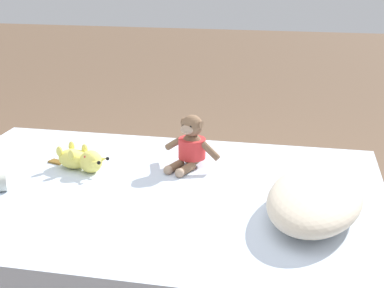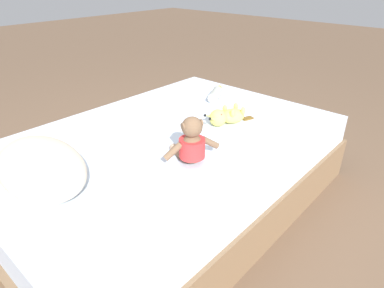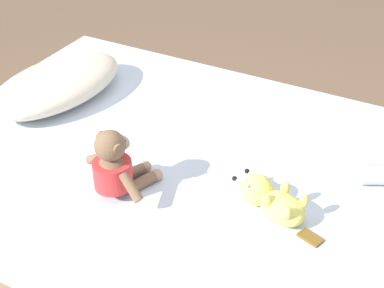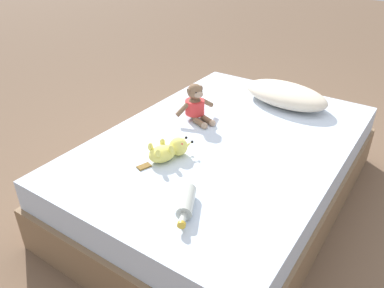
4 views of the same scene
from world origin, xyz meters
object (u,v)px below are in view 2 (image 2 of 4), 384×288
(plush_monkey, at_px, (191,144))
(plush_yellow_creature, at_px, (227,116))
(bed, at_px, (168,169))
(glass_bottle, at_px, (215,94))
(pillow, at_px, (41,165))

(plush_monkey, height_order, plush_yellow_creature, plush_monkey)
(bed, height_order, glass_bottle, glass_bottle)
(pillow, xyz_separation_m, plush_yellow_creature, (-0.24, -1.00, -0.02))
(glass_bottle, bearing_deg, pillow, 93.28)
(pillow, relative_size, plush_yellow_creature, 2.01)
(plush_yellow_creature, relative_size, glass_bottle, 1.34)
(plush_monkey, bearing_deg, glass_bottle, -59.03)
(bed, relative_size, glass_bottle, 8.07)
(pillow, xyz_separation_m, glass_bottle, (0.07, -1.29, -0.03))
(plush_yellow_creature, distance_m, glass_bottle, 0.43)
(pillow, bearing_deg, plush_yellow_creature, -103.43)
(bed, bearing_deg, plush_yellow_creature, -112.70)
(plush_monkey, xyz_separation_m, glass_bottle, (0.45, -0.75, -0.06))
(plush_yellow_creature, height_order, glass_bottle, plush_yellow_creature)
(bed, distance_m, glass_bottle, 0.71)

